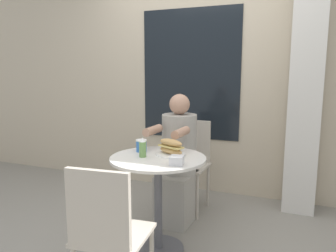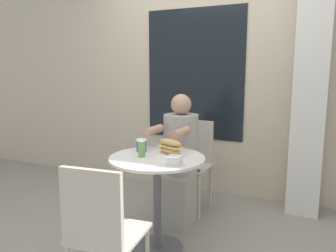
% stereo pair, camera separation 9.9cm
% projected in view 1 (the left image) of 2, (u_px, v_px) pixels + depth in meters
% --- Properties ---
extents(ground_plane, '(8.00, 8.00, 0.00)m').
position_uv_depth(ground_plane, '(159.00, 249.00, 2.52)').
color(ground_plane, gray).
extents(storefront_wall, '(8.00, 0.09, 2.80)m').
position_uv_depth(storefront_wall, '(209.00, 67.00, 3.58)').
color(storefront_wall, '#B7A88E').
rests_on(storefront_wall, ground_plane).
extents(lattice_pillar, '(0.29, 0.29, 2.40)m').
position_uv_depth(lattice_pillar, '(306.00, 88.00, 3.06)').
color(lattice_pillar, beige).
rests_on(lattice_pillar, ground_plane).
extents(cafe_table, '(0.71, 0.71, 0.73)m').
position_uv_depth(cafe_table, '(158.00, 183.00, 2.43)').
color(cafe_table, beige).
rests_on(cafe_table, ground_plane).
extents(diner_chair, '(0.39, 0.39, 0.87)m').
position_uv_depth(diner_chair, '(190.00, 156.00, 3.24)').
color(diner_chair, '#ADA393').
rests_on(diner_chair, ground_plane).
extents(seated_diner, '(0.33, 0.56, 1.16)m').
position_uv_depth(seated_diner, '(178.00, 167.00, 2.93)').
color(seated_diner, gray).
rests_on(seated_diner, ground_plane).
extents(empty_chair_across, '(0.42, 0.42, 0.87)m').
position_uv_depth(empty_chair_across, '(106.00, 228.00, 1.75)').
color(empty_chair_across, '#ADA393').
rests_on(empty_chair_across, ground_plane).
extents(sandwich_on_plate, '(0.23, 0.22, 0.12)m').
position_uv_depth(sandwich_on_plate, '(171.00, 148.00, 2.45)').
color(sandwich_on_plate, white).
rests_on(sandwich_on_plate, cafe_table).
extents(drink_cup, '(0.09, 0.09, 0.10)m').
position_uv_depth(drink_cup, '(141.00, 146.00, 2.55)').
color(drink_cup, '#336BB7').
rests_on(drink_cup, cafe_table).
extents(napkin_box, '(0.10, 0.10, 0.06)m').
position_uv_depth(napkin_box, '(177.00, 160.00, 2.19)').
color(napkin_box, silver).
rests_on(napkin_box, cafe_table).
extents(condiment_bottle, '(0.05, 0.05, 0.15)m').
position_uv_depth(condiment_bottle, '(143.00, 148.00, 2.38)').
color(condiment_bottle, '#66934C').
rests_on(condiment_bottle, cafe_table).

